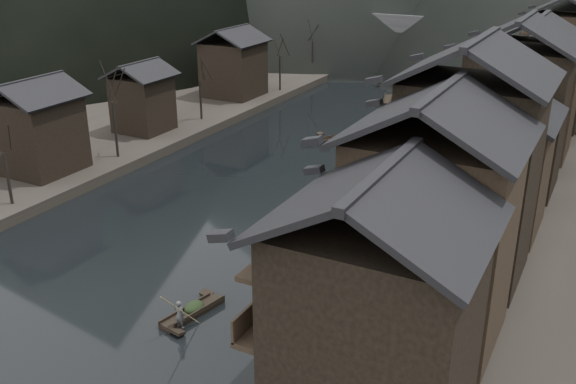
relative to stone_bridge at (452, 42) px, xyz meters
The scene contains 12 objects.
water 72.18m from the stone_bridge, 90.00° to the right, with size 300.00×300.00×0.00m, color black.
left_bank 47.64m from the stone_bridge, 137.56° to the right, with size 40.00×200.00×1.20m, color #2D2823.
stilt_houses 55.98m from the stone_bridge, 71.97° to the right, with size 9.00×67.60×16.05m.
left_houses 55.79m from the stone_bridge, 111.56° to the right, with size 8.10×53.20×8.73m.
bare_trees 51.51m from the stone_bridge, 109.28° to the right, with size 3.77×72.56×7.54m.
moored_sampans 58.56m from the stone_bridge, 78.14° to the right, with size 3.01×48.77×0.47m.
midriver_boats 19.04m from the stone_bridge, 100.70° to the right, with size 7.68×42.12×0.44m.
stone_bridge is the anchor object (origin of this frame).
hero_sampan 74.13m from the stone_bridge, 86.79° to the right, with size 1.82×4.78×0.43m.
cargo_heap 73.88m from the stone_bridge, 86.82° to the right, with size 1.04×1.36×0.62m, color black.
boatman 75.70m from the stone_bridge, 86.61° to the right, with size 0.63×0.41×1.72m, color #535356.
bamboo_pole 75.63m from the stone_bridge, 86.46° to the right, with size 0.06×0.06×4.04m, color #8C7A51.
Camera 1 is at (23.89, -27.54, 20.72)m, focal length 40.00 mm.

